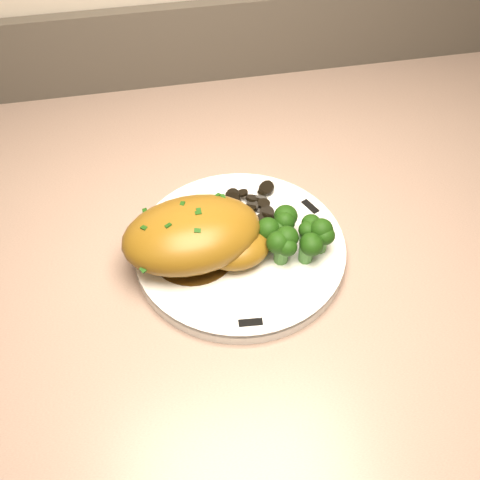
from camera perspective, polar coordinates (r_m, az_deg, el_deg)
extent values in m
cube|color=brown|center=(1.11, -6.22, -16.72)|extent=(2.08, 0.68, 0.89)
cube|color=tan|center=(0.72, -9.24, -1.28)|extent=(2.14, 0.71, 0.03)
cube|color=#4C443A|center=(0.91, -11.51, 17.14)|extent=(2.14, 0.02, 0.12)
cylinder|color=white|center=(0.68, 0.00, -0.99)|extent=(0.30, 0.30, 0.02)
cube|color=black|center=(0.72, 6.68, 3.15)|extent=(0.02, 0.03, 0.00)
cube|color=black|center=(0.71, -7.65, 2.07)|extent=(0.02, 0.03, 0.00)
cube|color=black|center=(0.61, 1.01, -7.84)|extent=(0.03, 0.01, 0.00)
cylinder|color=#3F270B|center=(0.67, -4.44, -1.14)|extent=(0.10, 0.10, 0.00)
ellipsoid|color=#8E6118|center=(0.65, -4.60, 0.54)|extent=(0.16, 0.12, 0.06)
ellipsoid|color=#8E6118|center=(0.65, -0.22, -0.90)|extent=(0.08, 0.06, 0.03)
cube|color=#17410D|center=(0.63, -8.87, 1.39)|extent=(0.01, 0.00, 0.00)
cube|color=#17410D|center=(0.63, -7.28, 1.99)|extent=(0.01, 0.00, 0.00)
cube|color=#17410D|center=(0.63, -5.68, 2.45)|extent=(0.01, 0.00, 0.00)
cube|color=#17410D|center=(0.63, -4.06, 2.81)|extent=(0.01, 0.00, 0.00)
cube|color=#17410D|center=(0.63, -2.45, 3.04)|extent=(0.01, 0.00, 0.00)
cube|color=#17410D|center=(0.64, -0.86, 3.13)|extent=(0.01, 0.00, 0.00)
cylinder|color=black|center=(0.71, 2.21, 3.18)|extent=(0.01, 0.01, 0.01)
cylinder|color=black|center=(0.72, 2.02, 3.64)|extent=(0.02, 0.02, 0.01)
cylinder|color=black|center=(0.72, 1.63, 4.03)|extent=(0.02, 0.02, 0.01)
cylinder|color=black|center=(0.72, 1.08, 3.90)|extent=(0.02, 0.02, 0.01)
cylinder|color=black|center=(0.72, 0.43, 4.11)|extent=(0.02, 0.02, 0.01)
cylinder|color=black|center=(0.72, -0.25, 4.22)|extent=(0.01, 0.02, 0.01)
cylinder|color=black|center=(0.72, -0.91, 3.78)|extent=(0.02, 0.02, 0.01)
cylinder|color=black|center=(0.72, -1.48, 3.70)|extent=(0.02, 0.02, 0.00)
cylinder|color=black|center=(0.71, -1.92, 3.56)|extent=(0.02, 0.02, 0.01)
cylinder|color=black|center=(0.71, -2.15, 2.92)|extent=(0.02, 0.02, 0.01)
cylinder|color=black|center=(0.71, -2.19, 2.73)|extent=(0.02, 0.02, 0.01)
cylinder|color=black|center=(0.70, -2.01, 2.56)|extent=(0.02, 0.02, 0.01)
cylinder|color=black|center=(0.70, -1.62, 2.01)|extent=(0.03, 0.03, 0.01)
cylinder|color=black|center=(0.70, -1.07, 1.98)|extent=(0.03, 0.03, 0.01)
cylinder|color=black|center=(0.69, -0.40, 2.06)|extent=(0.02, 0.02, 0.02)
cylinder|color=black|center=(0.70, 0.31, 1.81)|extent=(0.02, 0.02, 0.02)
cylinder|color=black|center=(0.70, 0.99, 2.11)|extent=(0.02, 0.03, 0.01)
cylinder|color=black|center=(0.70, 1.57, 2.50)|extent=(0.03, 0.03, 0.01)
cylinder|color=black|center=(0.71, 1.98, 2.50)|extent=(0.03, 0.03, 0.01)
cylinder|color=black|center=(0.71, 2.21, 2.99)|extent=(0.03, 0.03, 0.01)
cylinder|color=#4B8B3A|center=(0.67, 2.42, 0.21)|extent=(0.02, 0.02, 0.02)
sphere|color=black|center=(0.66, 2.46, 1.02)|extent=(0.02, 0.02, 0.02)
cylinder|color=#4B8B3A|center=(0.68, 4.18, 0.97)|extent=(0.02, 0.02, 0.02)
sphere|color=black|center=(0.67, 4.25, 1.77)|extent=(0.02, 0.02, 0.02)
cylinder|color=#4B8B3A|center=(0.68, 6.31, 0.52)|extent=(0.02, 0.02, 0.02)
sphere|color=black|center=(0.67, 6.41, 1.32)|extent=(0.02, 0.02, 0.02)
cylinder|color=#4B8B3A|center=(0.65, 3.91, -1.38)|extent=(0.02, 0.02, 0.02)
sphere|color=black|center=(0.64, 3.97, -0.59)|extent=(0.02, 0.02, 0.02)
cylinder|color=#4B8B3A|center=(0.66, 6.26, -1.29)|extent=(0.02, 0.02, 0.02)
sphere|color=black|center=(0.65, 6.36, -0.50)|extent=(0.02, 0.02, 0.02)
cylinder|color=#4B8B3A|center=(0.67, 7.59, -0.31)|extent=(0.02, 0.02, 0.02)
sphere|color=black|center=(0.66, 7.71, 0.48)|extent=(0.02, 0.02, 0.02)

